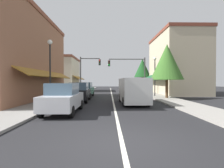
# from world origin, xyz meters

# --- Properties ---
(ground_plane) EXTENTS (80.00, 80.00, 0.00)m
(ground_plane) POSITION_xyz_m (0.00, 18.00, 0.00)
(ground_plane) COLOR black
(sidewalk_left) EXTENTS (2.60, 56.00, 0.12)m
(sidewalk_left) POSITION_xyz_m (-5.50, 18.00, 0.06)
(sidewalk_left) COLOR gray
(sidewalk_left) RESTS_ON ground
(sidewalk_right) EXTENTS (2.60, 56.00, 0.12)m
(sidewalk_right) POSITION_xyz_m (5.50, 18.00, 0.06)
(sidewalk_right) COLOR gray
(sidewalk_right) RESTS_ON ground
(lane_center_stripe) EXTENTS (0.14, 52.00, 0.01)m
(lane_center_stripe) POSITION_xyz_m (0.00, 18.00, 0.00)
(lane_center_stripe) COLOR silver
(lane_center_stripe) RESTS_ON ground
(storefront_left_block) EXTENTS (6.48, 14.20, 8.61)m
(storefront_left_block) POSITION_xyz_m (-9.38, 12.00, 4.30)
(storefront_left_block) COLOR #8E5B42
(storefront_left_block) RESTS_ON ground
(storefront_right_block) EXTENTS (6.94, 10.20, 8.88)m
(storefront_right_block) POSITION_xyz_m (9.61, 20.00, 4.44)
(storefront_right_block) COLOR #BCAD8E
(storefront_right_block) RESTS_ON ground
(storefront_far_left) EXTENTS (7.27, 8.20, 6.50)m
(storefront_far_left) POSITION_xyz_m (-9.77, 28.00, 3.26)
(storefront_far_left) COLOR beige
(storefront_far_left) RESTS_ON ground
(parked_car_nearest_left) EXTENTS (1.80, 4.11, 1.77)m
(parked_car_nearest_left) POSITION_xyz_m (-3.10, 4.96, 0.88)
(parked_car_nearest_left) COLOR silver
(parked_car_nearest_left) RESTS_ON ground
(parked_car_second_left) EXTENTS (1.86, 4.14, 1.77)m
(parked_car_second_left) POSITION_xyz_m (-3.15, 10.65, 0.88)
(parked_car_second_left) COLOR black
(parked_car_second_left) RESTS_ON ground
(parked_car_third_left) EXTENTS (1.86, 4.14, 1.77)m
(parked_car_third_left) POSITION_xyz_m (-3.25, 15.06, 0.88)
(parked_car_third_left) COLOR #0F4C33
(parked_car_third_left) RESTS_ON ground
(van_in_lane) EXTENTS (2.09, 5.22, 2.12)m
(van_in_lane) POSITION_xyz_m (1.59, 8.94, 1.15)
(van_in_lane) COLOR silver
(van_in_lane) RESTS_ON ground
(traffic_signal_mast_arm) EXTENTS (5.41, 0.50, 5.34)m
(traffic_signal_mast_arm) POSITION_xyz_m (2.86, 19.31, 3.69)
(traffic_signal_mast_arm) COLOR #333333
(traffic_signal_mast_arm) RESTS_ON ground
(traffic_signal_left_corner) EXTENTS (3.21, 0.50, 5.67)m
(traffic_signal_left_corner) POSITION_xyz_m (-3.76, 21.19, 3.74)
(traffic_signal_left_corner) COLOR #333333
(traffic_signal_left_corner) RESTS_ON ground
(street_lamp_left_near) EXTENTS (0.36, 0.36, 5.03)m
(street_lamp_left_near) POSITION_xyz_m (-4.85, 7.81, 3.36)
(street_lamp_left_near) COLOR black
(street_lamp_left_near) RESTS_ON ground
(street_lamp_right_mid) EXTENTS (0.36, 0.36, 4.81)m
(street_lamp_right_mid) POSITION_xyz_m (5.18, 15.36, 3.24)
(street_lamp_right_mid) COLOR black
(street_lamp_right_mid) RESTS_ON ground
(tree_right_near) EXTENTS (3.45, 3.45, 5.85)m
(tree_right_near) POSITION_xyz_m (5.79, 12.89, 3.94)
(tree_right_near) COLOR #4C331E
(tree_right_near) RESTS_ON ground
(tree_right_far) EXTENTS (3.07, 3.07, 6.04)m
(tree_right_far) POSITION_xyz_m (5.81, 26.17, 4.33)
(tree_right_far) COLOR #4C331E
(tree_right_far) RESTS_ON ground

